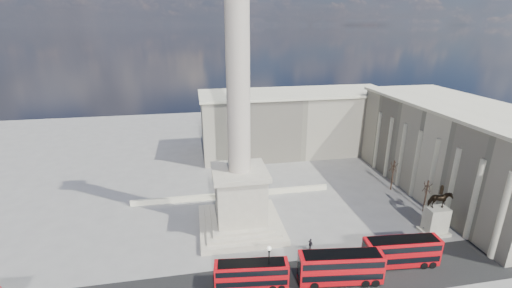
{
  "coord_description": "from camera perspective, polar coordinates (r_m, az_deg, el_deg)",
  "views": [
    {
      "loc": [
        -6.64,
        -46.04,
        33.13
      ],
      "look_at": [
        2.37,
        3.04,
        15.78
      ],
      "focal_mm": 24.0,
      "sensor_mm": 36.0,
      "label": 1
    }
  ],
  "objects": [
    {
      "name": "bare_tree_near",
      "position": [
        65.64,
        33.16,
        -8.38
      ],
      "size": [
        1.81,
        1.81,
        7.91
      ],
      "rotation": [
        0.0,
        0.0,
        0.05
      ],
      "color": "#332319",
      "rests_on": "ground"
    },
    {
      "name": "nelsons_column",
      "position": [
        55.3,
        -2.79,
        -2.29
      ],
      "size": [
        14.0,
        14.0,
        49.85
      ],
      "color": "beige",
      "rests_on": "ground"
    },
    {
      "name": "red_bus_a",
      "position": [
        48.26,
        -0.68,
        -20.89
      ],
      "size": [
        9.89,
        3.29,
        3.94
      ],
      "rotation": [
        0.0,
        0.0,
        -0.11
      ],
      "color": "red",
      "rests_on": "ground"
    },
    {
      "name": "bare_tree_far",
      "position": [
        76.81,
        22.01,
        -3.37
      ],
      "size": [
        1.71,
        1.71,
        7.0
      ],
      "rotation": [
        0.0,
        0.0,
        0.39
      ],
      "color": "#332319",
      "rests_on": "ground"
    },
    {
      "name": "ground",
      "position": [
        57.11,
        -1.86,
        -16.29
      ],
      "size": [
        180.0,
        180.0,
        0.0
      ],
      "primitive_type": "plane",
      "color": "gray",
      "rests_on": "ground"
    },
    {
      "name": "pedestrian_crossing",
      "position": [
        56.03,
        9.07,
        -16.14
      ],
      "size": [
        0.9,
        1.22,
        1.92
      ],
      "primitive_type": "imported",
      "rotation": [
        0.0,
        0.0,
        2.01
      ],
      "color": "#262126",
      "rests_on": "ground"
    },
    {
      "name": "victorian_lamp",
      "position": [
        46.98,
        2.17,
        -19.37
      ],
      "size": [
        0.56,
        0.56,
        6.57
      ],
      "rotation": [
        0.0,
        0.0,
        0.27
      ],
      "color": "black",
      "rests_on": "ground"
    },
    {
      "name": "pedestrian_walking",
      "position": [
        58.68,
        22.27,
        -15.76
      ],
      "size": [
        0.71,
        0.52,
        1.81
      ],
      "primitive_type": "imported",
      "rotation": [
        0.0,
        0.0,
        -0.13
      ],
      "color": "#262126",
      "rests_on": "ground"
    },
    {
      "name": "red_bus_c",
      "position": [
        55.71,
        23.1,
        -16.15
      ],
      "size": [
        11.09,
        3.37,
        4.43
      ],
      "rotation": [
        0.0,
        0.0,
        -0.08
      ],
      "color": "red",
      "rests_on": "ground"
    },
    {
      "name": "building_east",
      "position": [
        79.84,
        30.63,
        -0.95
      ],
      "size": [
        19.0,
        46.0,
        18.6
      ],
      "color": "beige",
      "rests_on": "ground"
    },
    {
      "name": "pedestrian_standing",
      "position": [
        65.59,
        26.32,
        -12.4
      ],
      "size": [
        1.06,
        0.89,
        1.94
      ],
      "primitive_type": "imported",
      "rotation": [
        0.0,
        0.0,
        3.33
      ],
      "color": "#262126",
      "rests_on": "ground"
    },
    {
      "name": "equestrian_statue",
      "position": [
        65.14,
        27.85,
        -10.67
      ],
      "size": [
        4.34,
        3.26,
        8.95
      ],
      "color": "beige",
      "rests_on": "ground"
    },
    {
      "name": "building_northeast",
      "position": [
        93.42,
        6.57,
        3.65
      ],
      "size": [
        51.0,
        17.0,
        16.6
      ],
      "color": "beige",
      "rests_on": "ground"
    },
    {
      "name": "red_bus_b",
      "position": [
        50.14,
        13.99,
        -19.29
      ],
      "size": [
        11.52,
        3.91,
        4.58
      ],
      "rotation": [
        0.0,
        0.0,
        -0.12
      ],
      "color": "red",
      "rests_on": "ground"
    },
    {
      "name": "bare_tree_mid",
      "position": [
        70.54,
        26.68,
        -6.27
      ],
      "size": [
        1.76,
        1.76,
        6.69
      ],
      "rotation": [
        0.0,
        0.0,
        0.31
      ],
      "color": "#332319",
      "rests_on": "ground"
    },
    {
      "name": "balustrade_wall",
      "position": [
        70.39,
        -3.85,
        -8.44
      ],
      "size": [
        40.0,
        0.6,
        1.1
      ],
      "primitive_type": "cube",
      "color": "beige",
      "rests_on": "ground"
    },
    {
      "name": "asphalt_road",
      "position": [
        50.32,
        6.09,
        -22.13
      ],
      "size": [
        120.0,
        9.0,
        0.01
      ],
      "primitive_type": "cube",
      "color": "black",
      "rests_on": "ground"
    }
  ]
}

